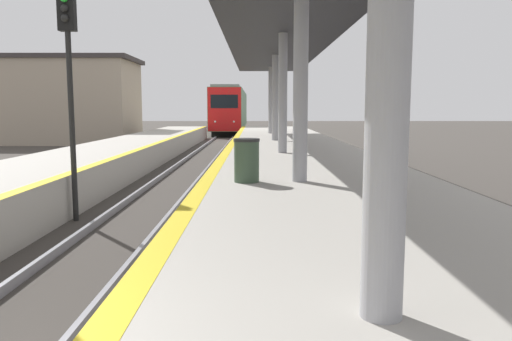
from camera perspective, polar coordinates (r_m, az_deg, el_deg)
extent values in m
cube|color=black|center=(54.08, -2.69, 4.72)|extent=(2.46, 20.68, 0.55)
cube|color=#477247|center=(54.03, -2.70, 7.01)|extent=(2.90, 22.98, 3.79)
cube|color=red|center=(42.64, -3.47, 6.99)|extent=(2.84, 0.16, 3.71)
cube|color=black|center=(42.58, -3.48, 7.89)|extent=(2.32, 0.06, 1.14)
cube|color=gray|center=(54.07, -2.71, 9.15)|extent=(2.46, 21.83, 0.24)
sphere|color=white|center=(42.65, -4.53, 5.59)|extent=(0.18, 0.18, 0.18)
sphere|color=white|center=(42.55, -2.38, 5.60)|extent=(0.18, 0.18, 0.18)
cylinder|color=black|center=(11.68, -20.12, 4.58)|extent=(0.12, 0.12, 4.14)
cube|color=black|center=(11.86, -20.65, 16.83)|extent=(0.36, 0.20, 0.90)
sphere|color=black|center=(11.74, -20.89, 16.92)|extent=(0.16, 0.16, 0.16)
sphere|color=black|center=(11.70, -20.85, 15.95)|extent=(0.16, 0.16, 0.16)
cylinder|color=#99999E|center=(3.59, 15.21, 14.85)|extent=(0.30, 0.30, 3.97)
cylinder|color=#99999E|center=(10.22, 5.29, 9.85)|extent=(0.30, 0.30, 3.97)
cylinder|color=#99999E|center=(16.94, 3.25, 8.75)|extent=(0.30, 0.30, 3.97)
cylinder|color=#99999E|center=(23.67, 2.37, 8.28)|extent=(0.30, 0.30, 3.97)
cylinder|color=#99999E|center=(30.40, 1.88, 8.01)|extent=(0.30, 0.30, 3.97)
cube|color=#2D2D33|center=(17.13, 3.30, 15.75)|extent=(4.00, 33.68, 0.20)
cylinder|color=#384C38|center=(10.14, -0.91, 1.00)|extent=(0.51, 0.51, 0.83)
cylinder|color=#262626|center=(10.10, -0.92, 3.50)|extent=(0.53, 0.53, 0.06)
cube|color=tan|center=(39.25, -22.31, 7.17)|extent=(11.96, 5.81, 5.83)
cube|color=#383333|center=(39.40, -22.52, 11.62)|extent=(12.56, 6.10, 0.30)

